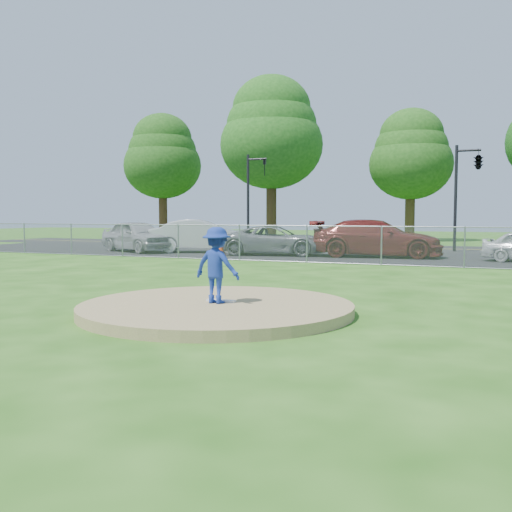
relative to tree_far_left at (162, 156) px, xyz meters
The scene contains 17 objects.
ground 32.60m from the tree_far_left, 46.27° to the right, with size 120.00×120.00×0.00m, color #205111.
pitchers_mound 40.27m from the tree_far_left, 56.31° to the right, with size 5.40×5.40×0.20m, color #917D4F.
pitching_rubber 40.08m from the tree_far_left, 56.15° to the right, with size 0.60×0.15×0.04m, color white.
chain_link_fence 31.06m from the tree_far_left, 43.67° to the right, with size 40.00×0.06×1.50m, color gray.
parking_lot 28.39m from the tree_far_left, 36.87° to the right, with size 50.00×8.00×0.01m, color black.
street 24.79m from the tree_far_left, 22.25° to the right, with size 60.00×7.00×0.01m, color black.
tree_far_left is the anchor object (origin of this frame).
tree_left 11.24m from the tree_far_left, 10.30° to the right, with size 7.84×7.84×12.53m.
tree_center 21.03m from the tree_far_left, ahead, with size 6.16×6.16×9.84m.
traffic_signal_left 17.60m from the tree_far_left, 39.73° to the right, with size 1.28×0.20×5.60m.
traffic_signal_center 28.31m from the tree_far_left, 22.96° to the right, with size 1.42×2.48×5.60m.
pitcher 40.13m from the tree_far_left, 56.30° to the right, with size 0.97×0.56×1.50m, color navy.
traffic_cone 24.70m from the tree_far_left, 51.27° to the right, with size 0.41×0.41×0.79m, color #F0440C.
parked_car_silver 21.23m from the tree_far_left, 61.61° to the right, with size 1.96×4.87×1.66m, color #A3A3A7.
parked_car_white 22.27m from the tree_far_left, 52.61° to the right, with size 1.80×5.16×1.70m, color silver.
parked_car_gray 25.30m from the tree_far_left, 45.19° to the right, with size 2.33×5.05×1.40m, color slate.
parked_car_darkred 28.32m from the tree_far_left, 37.32° to the right, with size 2.41×5.92×1.72m, color maroon.
Camera 1 is at (5.08, -9.98, 1.94)m, focal length 40.00 mm.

